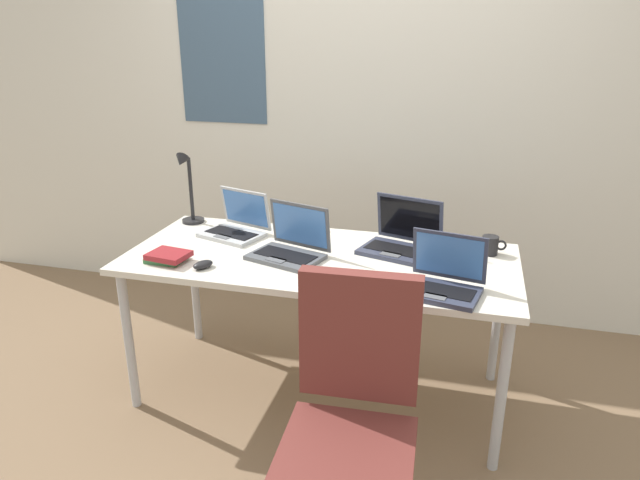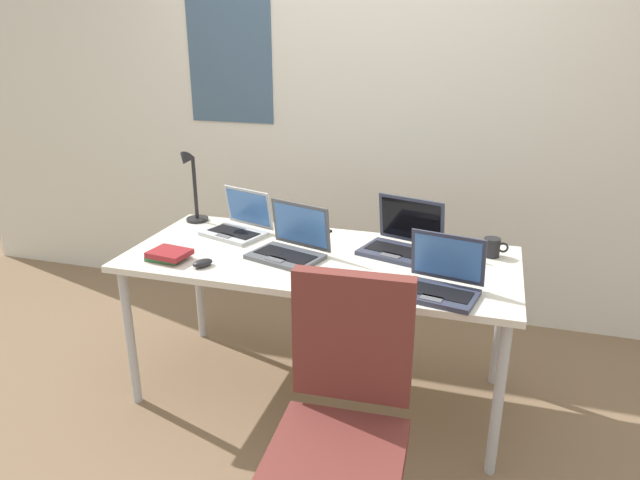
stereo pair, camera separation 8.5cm
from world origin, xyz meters
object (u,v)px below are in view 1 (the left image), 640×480
Objects in this scene: laptop_center at (290,247)px; laptop_mid_desk at (236,226)px; cell_phone at (316,232)px; laptop_by_keyboard at (443,281)px; office_chair at (350,447)px; computer_mouse at (203,265)px; coffee_mug at (490,245)px; laptop_back_right at (401,241)px; desk_lamp at (188,189)px; book_stack at (168,257)px.

laptop_mid_desk is (-0.36, 0.22, -0.00)m from laptop_center.
laptop_center is 1.06× the size of laptop_mid_desk.
laptop_center is at bearing -66.11° from cell_phone.
laptop_mid_desk is 1.04× the size of laptop_by_keyboard.
laptop_mid_desk is at bearing 128.98° from office_chair.
computer_mouse is 0.85× the size of coffee_mug.
laptop_back_right is 0.85m from laptop_mid_desk.
office_chair reaches higher than computer_mouse.
desk_lamp is 1.05× the size of laptop_center.
laptop_center is 0.94m from coffee_mug.
laptop_back_right is 0.41× the size of office_chair.
laptop_by_keyboard is at bearing 67.57° from office_chair.
laptop_center reaches higher than laptop_mid_desk.
laptop_back_right is at bearing 22.81° from laptop_center.
computer_mouse is 0.10× the size of office_chair.
laptop_mid_desk is 1.14m from laptop_by_keyboard.
book_stack is 1.49m from coffee_mug.
laptop_by_keyboard is (1.06, -0.42, 0.00)m from laptop_mid_desk.
office_chair is at bearing -112.24° from coffee_mug.
laptop_center is at bearing -163.17° from coffee_mug.
cell_phone is (0.39, 0.13, -0.04)m from laptop_mid_desk.
laptop_by_keyboard is at bearing -0.10° from book_stack.
desk_lamp reaches higher than cell_phone.
laptop_mid_desk reaches higher than computer_mouse.
computer_mouse is 1.04m from office_chair.
laptop_center is at bearing -31.02° from laptop_mid_desk.
laptop_mid_desk is 1.36m from office_chair.
desk_lamp is 1.11× the size of laptop_mid_desk.
laptop_center reaches higher than coffee_mug.
book_stack is (-0.19, 0.03, 0.01)m from computer_mouse.
cell_phone is at bearing 110.53° from office_chair.
laptop_back_right is 1.08m from book_stack.
computer_mouse is at bearing -92.92° from cell_phone.
book_stack is (-1.22, 0.00, -0.02)m from laptop_by_keyboard.
coffee_mug reaches higher than book_stack.
laptop_mid_desk is at bearing -18.11° from desk_lamp.
office_chair is (0.79, -0.56, -0.36)m from computer_mouse.
desk_lamp is 0.67m from computer_mouse.
laptop_by_keyboard reaches higher than cell_phone.
desk_lamp is 1.15× the size of laptop_by_keyboard.
laptop_by_keyboard is 1.04m from computer_mouse.
office_chair is (1.13, -1.11, -0.54)m from desk_lamp.
computer_mouse is at bearing -86.30° from laptop_mid_desk.
desk_lamp is at bearing 154.62° from laptop_center.
laptop_back_right reaches higher than laptop_mid_desk.
book_stack is at bearing -158.15° from laptop_back_right.
coffee_mug is at bearing 68.00° from laptop_by_keyboard.
desk_lamp is 3.54× the size of coffee_mug.
computer_mouse is at bearing -145.06° from laptop_center.
computer_mouse is at bearing -151.94° from laptop_back_right.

